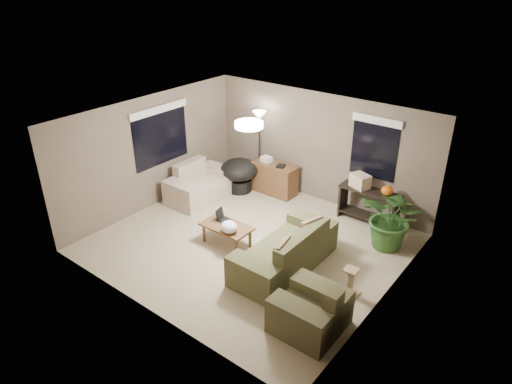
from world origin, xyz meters
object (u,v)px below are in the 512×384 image
Objects in this scene: loveseat at (200,186)px; coffee_table at (227,228)px; console_table at (369,204)px; houseplant at (392,225)px; armchair at (311,312)px; papasan_chair at (239,173)px; floor_lamp at (259,124)px; main_sofa at (287,254)px; desk at (275,178)px; cat_scratching_post at (350,283)px.

loveseat reaches higher than coffee_table.
houseplant is at bearing -39.22° from console_table.
houseplant reaches higher than armchair.
floor_lamp is at bearing 63.77° from papasan_chair.
main_sofa reaches higher than coffee_table.
main_sofa is 3.66m from floor_lamp.
coffee_table is 0.96× the size of papasan_chair.
armchair is at bearing -42.03° from main_sofa.
coffee_table is at bearing -56.23° from papasan_chair.
loveseat reaches higher than desk.
main_sofa reaches higher than console_table.
loveseat is 1.60× the size of coffee_table.
floor_lamp is at bearing 136.44° from armchair.
armchair is 1.08m from cat_scratching_post.
floor_lamp is at bearing 172.88° from desk.
armchair is 3.52m from console_table.
cat_scratching_post reaches higher than coffee_table.
armchair is 2.83m from houseplant.
armchair is 0.52× the size of floor_lamp.
armchair is at bearing -90.98° from houseplant.
desk is (1.23, 1.28, 0.08)m from loveseat.
coffee_table is (1.80, -1.12, 0.06)m from loveseat.
floor_lamp is (-2.45, 2.38, 1.30)m from main_sofa.
cat_scratching_post is (3.18, -2.28, -0.16)m from desk.
main_sofa is 4.40× the size of cat_scratching_post.
main_sofa is 1.37× the size of loveseat.
loveseat is at bearing -159.20° from console_table.
houseplant is (0.76, -0.62, 0.06)m from console_table.
houseplant is (3.88, -0.12, 0.03)m from papasan_chair.
desk is 3.17m from houseplant.
armchair reaches higher than console_table.
armchair is 4.55m from desk.
cat_scratching_post is (1.25, 0.04, -0.08)m from main_sofa.
cat_scratching_post is (0.10, 1.07, -0.08)m from armchair.
floor_lamp is (0.72, 1.34, 1.30)m from loveseat.
floor_lamp is at bearing 147.56° from cat_scratching_post.
loveseat is 0.84× the size of floor_lamp.
houseplant is (3.64, -0.60, -1.10)m from floor_lamp.
armchair reaches higher than cat_scratching_post.
floor_lamp reaches higher than houseplant.
console_table is at bearing 0.51° from floor_lamp.
armchair is (4.31, -2.08, 0.00)m from loveseat.
cat_scratching_post is at bearing -32.44° from floor_lamp.
houseplant reaches higher than cat_scratching_post.
console_table is 3.11m from floor_lamp.
armchair is 0.96× the size of papasan_chair.
main_sofa is 2.00× the size of desk.
coffee_table is 0.91× the size of desk.
cat_scratching_post is (0.81, -2.37, -0.22)m from console_table.
main_sofa is at bearing -100.22° from console_table.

